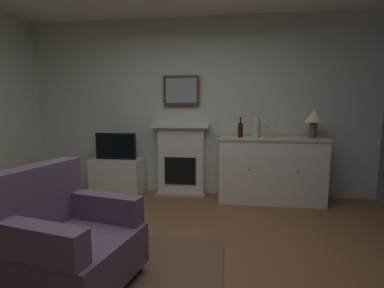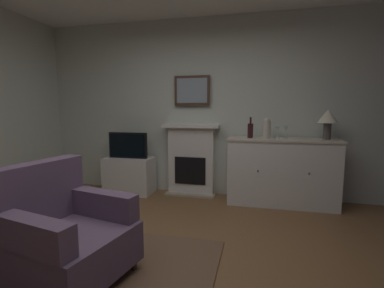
{
  "view_description": "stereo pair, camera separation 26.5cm",
  "coord_description": "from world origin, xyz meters",
  "px_view_note": "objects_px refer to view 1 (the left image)",
  "views": [
    {
      "loc": [
        0.5,
        -2.04,
        1.34
      ],
      "look_at": [
        0.16,
        0.57,
        1.0
      ],
      "focal_mm": 25.83,
      "sensor_mm": 36.0,
      "label": 1
    },
    {
      "loc": [
        0.76,
        -2.0,
        1.34
      ],
      "look_at": [
        0.16,
        0.57,
        1.0
      ],
      "focal_mm": 25.83,
      "sensor_mm": 36.0,
      "label": 2
    }
  ],
  "objects_px": {
    "sideboard_cabinet": "(270,170)",
    "armchair": "(67,239)",
    "fireplace_unit": "(181,160)",
    "framed_picture": "(181,91)",
    "vase_decorative": "(256,128)",
    "table_lamp": "(314,118)",
    "tv_cabinet": "(118,177)",
    "wine_glass_left": "(267,129)",
    "wine_glass_center": "(274,129)",
    "tv_set": "(116,146)",
    "wine_bottle": "(240,130)"
  },
  "relations": [
    {
      "from": "tv_cabinet",
      "to": "armchair",
      "type": "bearing_deg",
      "value": -76.52
    },
    {
      "from": "framed_picture",
      "to": "wine_bottle",
      "type": "xyz_separation_m",
      "value": [
        0.89,
        -0.24,
        -0.57
      ]
    },
    {
      "from": "wine_glass_left",
      "to": "wine_glass_center",
      "type": "distance_m",
      "value": 0.12
    },
    {
      "from": "tv_cabinet",
      "to": "tv_set",
      "type": "distance_m",
      "value": 0.48
    },
    {
      "from": "tv_cabinet",
      "to": "wine_glass_left",
      "type": "bearing_deg",
      "value": -0.61
    },
    {
      "from": "wine_glass_left",
      "to": "vase_decorative",
      "type": "height_order",
      "value": "vase_decorative"
    },
    {
      "from": "framed_picture",
      "to": "sideboard_cabinet",
      "type": "height_order",
      "value": "framed_picture"
    },
    {
      "from": "vase_decorative",
      "to": "tv_set",
      "type": "distance_m",
      "value": 2.11
    },
    {
      "from": "fireplace_unit",
      "to": "wine_glass_center",
      "type": "bearing_deg",
      "value": -5.78
    },
    {
      "from": "sideboard_cabinet",
      "to": "wine_bottle",
      "type": "relative_size",
      "value": 5.12
    },
    {
      "from": "armchair",
      "to": "wine_glass_left",
      "type": "bearing_deg",
      "value": 52.04
    },
    {
      "from": "sideboard_cabinet",
      "to": "armchair",
      "type": "bearing_deg",
      "value": -129.02
    },
    {
      "from": "wine_glass_left",
      "to": "sideboard_cabinet",
      "type": "bearing_deg",
      "value": 6.78
    },
    {
      "from": "sideboard_cabinet",
      "to": "armchair",
      "type": "xyz_separation_m",
      "value": [
        -1.77,
        -2.19,
        -0.08
      ]
    },
    {
      "from": "framed_picture",
      "to": "fireplace_unit",
      "type": "bearing_deg",
      "value": -90.0
    },
    {
      "from": "sideboard_cabinet",
      "to": "vase_decorative",
      "type": "height_order",
      "value": "vase_decorative"
    },
    {
      "from": "framed_picture",
      "to": "wine_bottle",
      "type": "distance_m",
      "value": 1.08
    },
    {
      "from": "sideboard_cabinet",
      "to": "armchair",
      "type": "relative_size",
      "value": 1.57
    },
    {
      "from": "fireplace_unit",
      "to": "tv_cabinet",
      "type": "height_order",
      "value": "fireplace_unit"
    },
    {
      "from": "fireplace_unit",
      "to": "table_lamp",
      "type": "distance_m",
      "value": 2.0
    },
    {
      "from": "sideboard_cabinet",
      "to": "framed_picture",
      "type": "bearing_deg",
      "value": 170.48
    },
    {
      "from": "wine_bottle",
      "to": "wine_glass_center",
      "type": "height_order",
      "value": "wine_bottle"
    },
    {
      "from": "framed_picture",
      "to": "vase_decorative",
      "type": "height_order",
      "value": "framed_picture"
    },
    {
      "from": "fireplace_unit",
      "to": "vase_decorative",
      "type": "bearing_deg",
      "value": -11.58
    },
    {
      "from": "framed_picture",
      "to": "armchair",
      "type": "bearing_deg",
      "value": -100.5
    },
    {
      "from": "tv_cabinet",
      "to": "table_lamp",
      "type": "bearing_deg",
      "value": -0.3
    },
    {
      "from": "wine_glass_center",
      "to": "tv_cabinet",
      "type": "distance_m",
      "value": 2.46
    },
    {
      "from": "framed_picture",
      "to": "vase_decorative",
      "type": "distance_m",
      "value": 1.26
    },
    {
      "from": "framed_picture",
      "to": "armchair",
      "type": "xyz_separation_m",
      "value": [
        -0.45,
        -2.41,
        -1.23
      ]
    },
    {
      "from": "fireplace_unit",
      "to": "vase_decorative",
      "type": "xyz_separation_m",
      "value": [
        1.11,
        -0.23,
        0.52
      ]
    },
    {
      "from": "wine_bottle",
      "to": "vase_decorative",
      "type": "distance_m",
      "value": 0.22
    },
    {
      "from": "wine_glass_left",
      "to": "vase_decorative",
      "type": "relative_size",
      "value": 0.59
    },
    {
      "from": "sideboard_cabinet",
      "to": "tv_set",
      "type": "distance_m",
      "value": 2.32
    },
    {
      "from": "fireplace_unit",
      "to": "framed_picture",
      "type": "relative_size",
      "value": 2.0
    },
    {
      "from": "sideboard_cabinet",
      "to": "tv_set",
      "type": "height_order",
      "value": "tv_set"
    },
    {
      "from": "table_lamp",
      "to": "tv_cabinet",
      "type": "relative_size",
      "value": 0.53
    },
    {
      "from": "armchair",
      "to": "table_lamp",
      "type": "bearing_deg",
      "value": 43.26
    },
    {
      "from": "wine_bottle",
      "to": "wine_glass_left",
      "type": "xyz_separation_m",
      "value": [
        0.36,
        0.01,
        0.01
      ]
    },
    {
      "from": "tv_set",
      "to": "armchair",
      "type": "distance_m",
      "value": 2.28
    },
    {
      "from": "wine_glass_center",
      "to": "vase_decorative",
      "type": "bearing_deg",
      "value": -160.75
    },
    {
      "from": "vase_decorative",
      "to": "table_lamp",
      "type": "bearing_deg",
      "value": 3.71
    },
    {
      "from": "tv_set",
      "to": "armchair",
      "type": "relative_size",
      "value": 0.66
    },
    {
      "from": "wine_glass_left",
      "to": "tv_set",
      "type": "bearing_deg",
      "value": 179.99
    },
    {
      "from": "fireplace_unit",
      "to": "tv_set",
      "type": "distance_m",
      "value": 1.02
    },
    {
      "from": "vase_decorative",
      "to": "armchair",
      "type": "height_order",
      "value": "vase_decorative"
    },
    {
      "from": "wine_bottle",
      "to": "table_lamp",
      "type": "bearing_deg",
      "value": 1.0
    },
    {
      "from": "vase_decorative",
      "to": "tv_set",
      "type": "height_order",
      "value": "vase_decorative"
    },
    {
      "from": "tv_cabinet",
      "to": "framed_picture",
      "type": "bearing_deg",
      "value": 12.01
    },
    {
      "from": "fireplace_unit",
      "to": "vase_decorative",
      "type": "distance_m",
      "value": 1.25
    },
    {
      "from": "wine_glass_center",
      "to": "fireplace_unit",
      "type": "bearing_deg",
      "value": 174.22
    }
  ]
}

